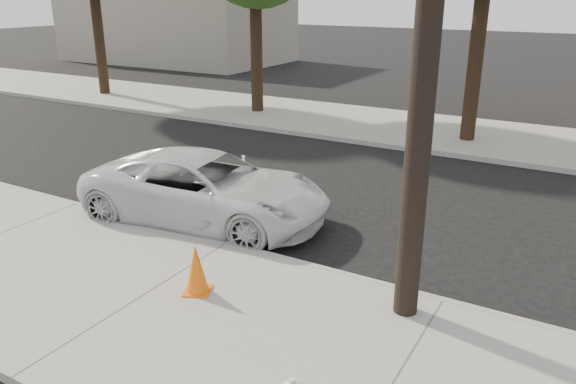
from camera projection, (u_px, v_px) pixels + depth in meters
The scene contains 7 objects.
ground at pixel (285, 213), 12.06m from camera, with size 120.00×120.00×0.00m, color black.
near_sidewalk at pixel (142, 300), 8.54m from camera, with size 90.00×4.40×0.15m, color gray.
far_sidewalk at pixel (411, 129), 18.96m from camera, with size 90.00×5.00×0.15m, color gray.
curb_near at pixel (227, 246), 10.33m from camera, with size 90.00×0.12×0.16m, color #9E9B93.
building_far at pixel (176, 22), 36.89m from camera, with size 14.00×8.00×5.00m, color gray.
police_cruiser at pixel (206, 188), 11.43m from camera, with size 2.35×5.10×1.42m, color silver.
traffic_cone at pixel (196, 269), 8.51m from camera, with size 0.53×0.53×0.78m.
Camera 1 is at (5.66, -9.65, 4.54)m, focal length 35.00 mm.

